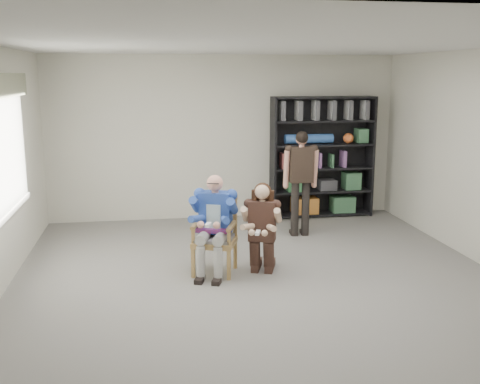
{
  "coord_description": "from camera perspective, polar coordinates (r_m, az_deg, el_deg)",
  "views": [
    {
      "loc": [
        -1.3,
        -6.07,
        2.47
      ],
      "look_at": [
        -0.2,
        0.6,
        1.05
      ],
      "focal_mm": 42.0,
      "sensor_mm": 36.0,
      "label": 1
    }
  ],
  "objects": [
    {
      "name": "standing_man",
      "position": [
        8.67,
        6.19,
        0.81
      ],
      "size": [
        0.51,
        0.29,
        1.64
      ],
      "primitive_type": null,
      "rotation": [
        0.0,
        0.0,
        -0.02
      ],
      "color": "black",
      "rests_on": "floor"
    },
    {
      "name": "room_shell",
      "position": [
        6.3,
        2.69,
        2.07
      ],
      "size": [
        6.0,
        7.0,
        2.8
      ],
      "primitive_type": null,
      "color": "silver",
      "rests_on": "ground"
    },
    {
      "name": "floor",
      "position": [
        6.68,
        2.57,
        -9.85
      ],
      "size": [
        6.0,
        7.0,
        0.01
      ],
      "primitive_type": "cube",
      "color": "slate",
      "rests_on": "ground"
    },
    {
      "name": "kneeling_woman",
      "position": [
        7.0,
        2.23,
        -3.8
      ],
      "size": [
        0.72,
        0.9,
        1.16
      ],
      "primitive_type": null,
      "rotation": [
        0.0,
        0.0,
        -0.34
      ],
      "color": "#32221C",
      "rests_on": "floor"
    },
    {
      "name": "armchair",
      "position": [
        7.05,
        -2.61,
        -4.47
      ],
      "size": [
        0.72,
        0.7,
        0.98
      ],
      "primitive_type": null,
      "rotation": [
        0.0,
        0.0,
        -0.34
      ],
      "color": "#A47740",
      "rests_on": "floor"
    },
    {
      "name": "seated_man",
      "position": [
        7.01,
        -2.62,
        -3.32
      ],
      "size": [
        0.77,
        0.9,
        1.27
      ],
      "primitive_type": null,
      "rotation": [
        0.0,
        0.0,
        -0.34
      ],
      "color": "#2A4C95",
      "rests_on": "floor"
    },
    {
      "name": "bookshelf",
      "position": [
        9.92,
        8.35,
        3.51
      ],
      "size": [
        1.8,
        0.38,
        2.1
      ],
      "primitive_type": null,
      "color": "black",
      "rests_on": "floor"
    },
    {
      "name": "window_left",
      "position": [
        7.3,
        -22.42,
        4.37
      ],
      "size": [
        0.16,
        2.0,
        1.75
      ],
      "primitive_type": null,
      "color": "white",
      "rests_on": "room_shell"
    }
  ]
}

